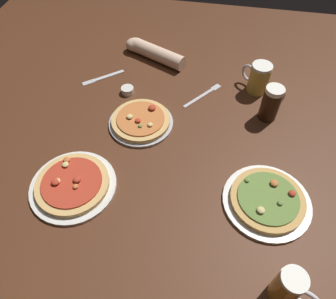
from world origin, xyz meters
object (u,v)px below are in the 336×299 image
Objects in this scene: pizza_plate_side at (73,184)px; fork_left at (203,95)px; pizza_plate_far at (141,121)px; knife_right at (103,77)px; diner_arm at (152,52)px; ramekin_sauce at (127,90)px; pizza_plate_near at (267,200)px; beer_mug_pale at (258,78)px; beer_mug_amber at (271,103)px; beer_mug_dark at (289,288)px.

fork_left is (0.39, 0.56, -0.01)m from pizza_plate_side.
knife_right is at bearing 133.64° from pizza_plate_far.
fork_left is 0.37m from diner_arm.
pizza_plate_near is at bearing -36.93° from ramekin_sauce.
fork_left is at bearing 43.75° from pizza_plate_far.
pizza_plate_near is 2.18× the size of beer_mug_pale.
beer_mug_amber is 0.62m from ramekin_sauce.
beer_mug_amber is 0.65m from diner_arm.
beer_mug_pale is at bearing 19.39° from fork_left.
beer_mug_pale reaches higher than pizza_plate_near.
fork_left is (-0.23, -0.08, -0.06)m from beer_mug_pale.
diner_arm reaches higher than pizza_plate_near.
beer_mug_amber is 0.47× the size of diner_arm.
knife_right is (-0.14, 0.08, -0.01)m from ramekin_sauce.
pizza_plate_far reaches higher than fork_left.
beer_mug_amber is 0.17m from beer_mug_pale.
pizza_plate_near is 0.92m from diner_arm.
ramekin_sauce is (-0.11, 0.18, -0.00)m from pizza_plate_far.
beer_mug_dark is at bearing -84.52° from beer_mug_pale.
fork_left is 0.48m from knife_right.
ramekin_sauce is (-0.61, 0.46, -0.00)m from pizza_plate_near.
pizza_plate_near is at bearing -61.57° from fork_left.
diner_arm is at bearing 79.25° from ramekin_sauce.
beer_mug_dark is 0.88m from beer_mug_pale.
beer_mug_amber is (0.01, 0.42, 0.06)m from pizza_plate_near.
pizza_plate_far reaches higher than ramekin_sauce.
beer_mug_amber is 0.82× the size of fork_left.
pizza_plate_near is 0.76m from ramekin_sauce.
beer_mug_dark is 1.19m from diner_arm.
beer_mug_pale is at bearing 12.44° from ramekin_sauce.
beer_mug_dark is (0.04, -0.29, 0.05)m from pizza_plate_near.
fork_left is 1.08× the size of knife_right.
diner_arm reaches higher than fork_left.
beer_mug_dark reaches higher than knife_right.
beer_mug_pale is (-0.08, 0.87, -0.00)m from beer_mug_dark.
beer_mug_pale reaches higher than knife_right.
fork_left is at bearing 7.49° from ramekin_sauce.
pizza_plate_side reaches higher than fork_left.
beer_mug_dark reaches higher than pizza_plate_near.
ramekin_sauce is at bearing -172.51° from fork_left.
ramekin_sauce is 0.28m from diner_arm.
beer_mug_dark reaches higher than fork_left.
pizza_plate_near and pizza_plate_side have the same top height.
pizza_plate_near is 0.58m from pizza_plate_far.
beer_mug_pale reaches higher than fork_left.
pizza_plate_side is 2.22× the size of beer_mug_pale.
diner_arm is at bearing 120.16° from beer_mug_dark.
beer_mug_amber is at bearing 92.65° from beer_mug_dark.
diner_arm is at bearing 163.28° from beer_mug_pale.
knife_right is at bearing 150.14° from ramekin_sauce.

